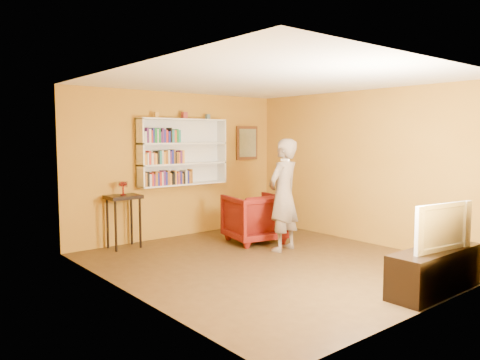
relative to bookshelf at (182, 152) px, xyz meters
name	(u,v)px	position (x,y,z in m)	size (l,w,h in m)	color
room_shell	(270,196)	(0.00, -2.41, -0.58)	(5.30, 5.80, 2.88)	#402B14
bookshelf	(182,152)	(0.00, 0.00, 0.00)	(1.80, 0.29, 1.23)	silver
books_row_lower	(167,178)	(-0.38, -0.11, -0.46)	(0.98, 0.19, 0.27)	#8F571A
books_row_middle	(164,158)	(-0.44, -0.11, -0.09)	(0.81, 0.19, 0.26)	orange
books_row_upper	(161,136)	(-0.49, -0.11, 0.30)	(0.73, 0.19, 0.27)	beige
ornament_left	(156,115)	(-0.56, -0.06, 0.67)	(0.07, 0.07, 0.10)	#C48B38
ornament_centre	(184,115)	(0.03, -0.06, 0.68)	(0.09, 0.09, 0.12)	maroon
ornament_right	(208,117)	(0.56, -0.06, 0.67)	(0.07, 0.07, 0.10)	#486378
framed_painting	(247,143)	(1.65, 0.05, 0.16)	(0.55, 0.05, 0.70)	#542E18
console_table	(123,204)	(-1.26, -0.16, -0.85)	(0.55, 0.42, 0.90)	black
ruby_lustre	(123,185)	(-1.26, -0.16, -0.52)	(0.15, 0.15, 0.23)	maroon
armchair	(254,218)	(0.74, -1.22, -1.16)	(0.92, 0.95, 0.87)	#4D0505
person	(283,195)	(0.69, -2.00, -0.67)	(0.68, 0.44, 1.85)	#6D5D50
game_remote	(285,160)	(0.34, -2.38, -0.06)	(0.04, 0.15, 0.04)	white
tv_cabinet	(435,271)	(0.63, -4.66, -1.33)	(1.49, 0.45, 0.53)	black
television	(436,226)	(0.63, -4.66, -0.78)	(0.99, 0.13, 0.57)	black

